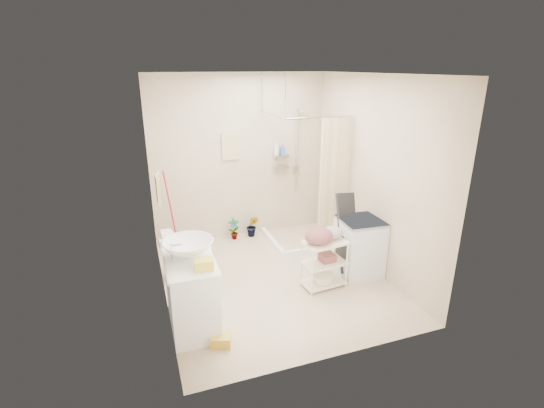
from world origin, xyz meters
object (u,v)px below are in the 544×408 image
(washing_machine, at_px, (359,247))
(laundry_rack, at_px, (324,259))
(vanity, at_px, (191,292))
(toilet, at_px, (189,253))

(washing_machine, bearing_deg, laundry_rack, -162.91)
(washing_machine, relative_size, laundry_rack, 1.05)
(washing_machine, xyz_separation_m, laundry_rack, (-0.60, -0.15, -0.02))
(vanity, relative_size, washing_machine, 1.17)
(toilet, relative_size, washing_machine, 0.86)
(vanity, bearing_deg, toilet, 84.23)
(toilet, xyz_separation_m, washing_machine, (2.18, -0.67, 0.06))
(laundry_rack, bearing_deg, toilet, 147.06)
(laundry_rack, bearing_deg, washing_machine, 8.30)
(vanity, xyz_separation_m, toilet, (0.12, 1.07, -0.07))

